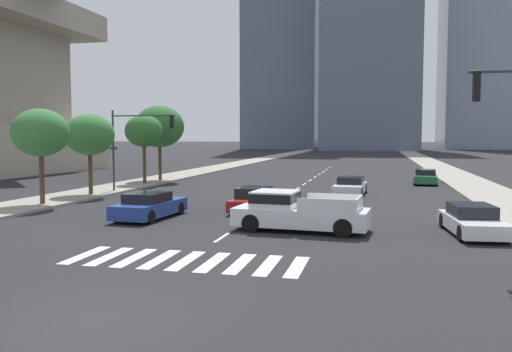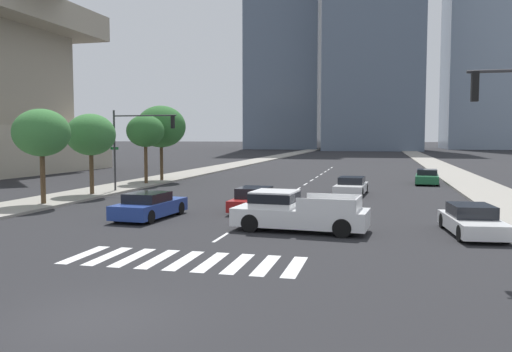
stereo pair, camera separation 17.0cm
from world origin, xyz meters
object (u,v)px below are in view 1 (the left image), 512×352
at_px(sedan_white_2, 350,186).
at_px(street_tree_third, 144,131).
at_px(traffic_signal_far, 136,135).
at_px(street_tree_fourth, 160,127).
at_px(sedan_green_1, 425,177).
at_px(sedan_white_0, 472,221).
at_px(street_tree_second, 90,135).
at_px(street_tree_nearest, 41,133).
at_px(pickup_truck, 294,212).
at_px(sedan_red_4, 255,200).
at_px(sedan_blue_3, 149,206).

xyz_separation_m(sedan_white_2, street_tree_third, (-16.90, 3.40, 3.86)).
height_order(traffic_signal_far, street_tree_fourth, street_tree_fourth).
bearing_deg(sedan_green_1, sedan_white_0, 4.20).
bearing_deg(street_tree_second, street_tree_nearest, -90.00).
bearing_deg(street_tree_third, pickup_truck, -49.82).
distance_m(sedan_red_4, street_tree_nearest, 12.84).
height_order(sedan_white_0, sedan_white_2, sedan_white_0).
bearing_deg(sedan_blue_3, pickup_truck, -98.61).
height_order(pickup_truck, sedan_white_0, pickup_truck).
relative_size(sedan_red_4, traffic_signal_far, 0.84).
bearing_deg(pickup_truck, street_tree_third, -44.98).
bearing_deg(street_tree_nearest, pickup_truck, -16.43).
xyz_separation_m(sedan_white_0, street_tree_nearest, (-22.48, 3.78, 3.63)).
bearing_deg(sedan_red_4, pickup_truck, -149.46).
bearing_deg(sedan_white_2, street_tree_second, -69.63).
relative_size(sedan_white_0, sedan_blue_3, 0.99).
height_order(pickup_truck, sedan_white_2, pickup_truck).
bearing_deg(sedan_white_0, sedan_blue_3, -99.90).
relative_size(sedan_red_4, street_tree_nearest, 0.89).
relative_size(sedan_white_2, sedan_red_4, 0.98).
height_order(sedan_green_1, sedan_red_4, sedan_red_4).
bearing_deg(sedan_red_4, street_tree_fourth, 39.83).
bearing_deg(street_tree_second, street_tree_third, 90.00).
bearing_deg(street_tree_nearest, sedan_blue_3, -19.40).
bearing_deg(street_tree_second, pickup_truck, -32.48).
relative_size(sedan_green_1, street_tree_nearest, 0.84).
xyz_separation_m(sedan_red_4, street_tree_second, (-12.28, 4.22, 3.51)).
relative_size(sedan_green_1, street_tree_second, 0.85).
distance_m(sedan_green_1, street_tree_fourth, 23.23).
bearing_deg(traffic_signal_far, street_tree_second, -131.89).
relative_size(sedan_blue_3, street_tree_fourth, 0.72).
bearing_deg(street_tree_third, street_tree_second, -90.00).
relative_size(sedan_red_4, street_tree_fourth, 0.73).
height_order(street_tree_second, street_tree_third, street_tree_third).
height_order(sedan_white_2, traffic_signal_far, traffic_signal_far).
relative_size(street_tree_third, street_tree_fourth, 0.86).
bearing_deg(sedan_white_0, traffic_signal_far, -125.36).
relative_size(sedan_white_0, street_tree_fourth, 0.71).
xyz_separation_m(sedan_blue_3, traffic_signal_far, (-5.68, 10.43, 3.49)).
bearing_deg(street_tree_second, sedan_green_1, 32.57).
relative_size(sedan_white_2, traffic_signal_far, 0.83).
bearing_deg(sedan_white_2, pickup_truck, -2.30).
height_order(sedan_green_1, street_tree_fourth, street_tree_fourth).
height_order(sedan_white_2, sedan_red_4, sedan_red_4).
bearing_deg(sedan_green_1, traffic_signal_far, -54.95).
relative_size(street_tree_nearest, street_tree_third, 0.97).
distance_m(pickup_truck, street_tree_third, 23.96).
distance_m(sedan_red_4, street_tree_fourth, 20.44).
bearing_deg(traffic_signal_far, pickup_truck, -42.89).
bearing_deg(pickup_truck, traffic_signal_far, -38.05).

